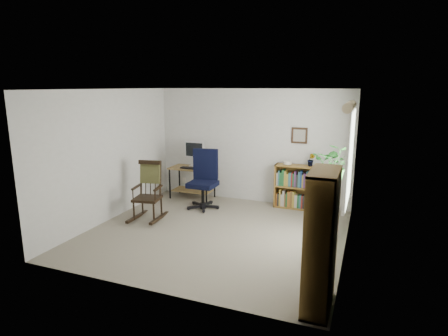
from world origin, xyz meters
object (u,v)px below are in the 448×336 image
at_px(office_chair, 203,179).
at_px(tall_bookshelf, 321,241).
at_px(desk, 192,183).
at_px(rocking_chair, 147,191).
at_px(low_bookshelf, 296,187).

relative_size(office_chair, tall_bookshelf, 0.76).
relative_size(desk, rocking_chair, 0.87).
xyz_separation_m(low_bookshelf, tall_bookshelf, (0.91, -3.42, 0.35)).
height_order(desk, rocking_chair, rocking_chair).
relative_size(rocking_chair, low_bookshelf, 1.24).
bearing_deg(desk, rocking_chair, -96.25).
bearing_deg(tall_bookshelf, office_chair, 134.45).
xyz_separation_m(desk, rocking_chair, (-0.17, -1.55, 0.21)).
bearing_deg(low_bookshelf, office_chair, -158.08).
height_order(office_chair, rocking_chair, office_chair).
xyz_separation_m(office_chair, low_bookshelf, (1.75, 0.71, -0.16)).
distance_m(rocking_chair, tall_bookshelf, 3.79).
distance_m(low_bookshelf, tall_bookshelf, 3.56).
bearing_deg(rocking_chair, office_chair, 43.24).
bearing_deg(desk, tall_bookshelf, -46.00).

